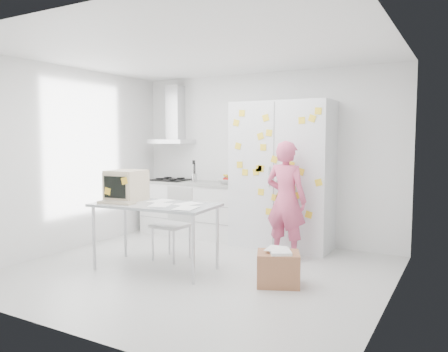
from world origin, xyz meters
The scene contains 10 objects.
floor centered at (0.00, 0.00, -0.01)m, with size 4.50×4.00×0.02m, color silver.
walls centered at (0.00, 0.72, 1.35)m, with size 4.52×4.01×2.70m.
ceiling centered at (0.00, 0.00, 2.70)m, with size 4.50×4.00×0.02m, color white.
counter_run centered at (-1.20, 1.70, 0.47)m, with size 1.84×0.63×1.28m.
range_hood centered at (-1.65, 1.84, 1.96)m, with size 0.70×0.48×1.01m.
tall_cabinet centered at (0.45, 1.67, 1.10)m, with size 1.50×0.68×2.20m.
person centered at (0.74, 1.10, 0.81)m, with size 0.59×0.39×1.62m, color #DA547A.
desk centered at (-0.83, -0.15, 0.94)m, with size 1.62×0.91×1.24m.
chair centered at (-0.60, 0.37, 0.55)m, with size 0.46×0.46×0.98m.
cardboard_box centered at (1.08, 0.02, 0.20)m, with size 0.58×0.53×0.41m.
Camera 1 is at (2.90, -4.47, 1.66)m, focal length 35.00 mm.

